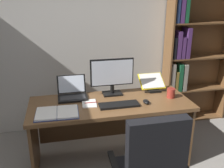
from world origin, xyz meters
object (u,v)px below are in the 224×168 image
object	(u,v)px
desk	(109,116)
bookshelf	(189,61)
notepad	(89,103)
coffee_mug	(171,93)
computer_mouse	(146,102)
open_binder	(57,113)
pen	(91,103)
laptop	(72,93)
monitor	(112,77)
reading_stand_with_book	(152,83)
keyboard	(119,105)

from	to	relation	value
desk	bookshelf	size ratio (longest dim) A/B	0.88
notepad	coffee_mug	xyz separation A→B (m)	(0.93, -0.02, 0.05)
computer_mouse	open_binder	size ratio (longest dim) A/B	0.24
notepad	pen	world-z (taller)	pen
bookshelf	laptop	distance (m)	1.85
monitor	computer_mouse	size ratio (longest dim) A/B	4.84
bookshelf	desk	bearing A→B (deg)	-151.92
open_binder	pen	bearing A→B (deg)	27.16
desk	computer_mouse	world-z (taller)	computer_mouse
reading_stand_with_book	coffee_mug	world-z (taller)	reading_stand_with_book
desk	coffee_mug	xyz separation A→B (m)	(0.69, -0.10, 0.26)
computer_mouse	pen	bearing A→B (deg)	168.47
reading_stand_with_book	open_binder	xyz separation A→B (m)	(-1.16, -0.45, -0.07)
keyboard	pen	world-z (taller)	keyboard
laptop	notepad	world-z (taller)	laptop
notepad	keyboard	bearing A→B (deg)	-21.53
desk	coffee_mug	bearing A→B (deg)	-8.26
notepad	coffee_mug	distance (m)	0.93
bookshelf	open_binder	size ratio (longest dim) A/B	4.64
pen	open_binder	bearing A→B (deg)	-154.88
monitor	keyboard	bearing A→B (deg)	-90.00
desk	pen	xyz separation A→B (m)	(-0.21, -0.08, 0.22)
keyboard	pen	distance (m)	0.30
keyboard	coffee_mug	distance (m)	0.64
desk	keyboard	bearing A→B (deg)	-71.39
keyboard	coffee_mug	xyz separation A→B (m)	(0.63, 0.09, 0.04)
reading_stand_with_book	notepad	distance (m)	0.87
desk	pen	size ratio (longest dim) A/B	12.49
desk	pen	world-z (taller)	pen
computer_mouse	reading_stand_with_book	world-z (taller)	reading_stand_with_book
monitor	laptop	distance (m)	0.49
bookshelf	keyboard	distance (m)	1.59
laptop	pen	distance (m)	0.29
computer_mouse	pen	size ratio (longest dim) A/B	0.74
monitor	coffee_mug	size ratio (longest dim) A/B	4.62
keyboard	computer_mouse	world-z (taller)	computer_mouse
desk	bookshelf	world-z (taller)	bookshelf
laptop	coffee_mug	world-z (taller)	laptop
desk	laptop	size ratio (longest dim) A/B	5.36
notepad	laptop	bearing A→B (deg)	125.59
keyboard	notepad	xyz separation A→B (m)	(-0.30, 0.12, -0.01)
computer_mouse	notepad	xyz separation A→B (m)	(-0.60, 0.12, -0.02)
monitor	notepad	size ratio (longest dim) A/B	2.40
laptop	reading_stand_with_book	distance (m)	0.98
reading_stand_with_book	notepad	bearing A→B (deg)	-161.07
monitor	laptop	xyz separation A→B (m)	(-0.46, 0.01, -0.17)
monitor	keyboard	distance (m)	0.40
bookshelf	notepad	size ratio (longest dim) A/B	9.47
desk	keyboard	distance (m)	0.30
desk	pen	distance (m)	0.32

